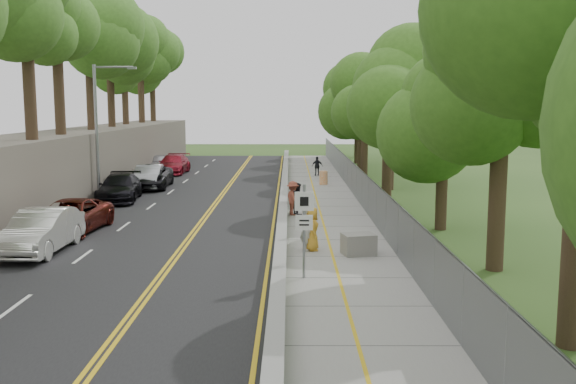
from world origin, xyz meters
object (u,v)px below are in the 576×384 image
Objects in this scene: concrete_block at (359,244)px; car_1 at (41,231)px; painter_0 at (312,229)px; signpost at (304,221)px; person_far at (317,166)px; construction_barrel at (323,178)px; car_2 at (70,216)px; streetlight at (100,123)px.

car_1 is at bearing 178.24° from concrete_block.
car_1 is at bearing 84.13° from painter_0.
person_far is at bearing 86.73° from signpost.
painter_0 is (-1.55, -20.92, 0.36)m from construction_barrel.
signpost reaches higher than car_1.
car_1 is 3.86m from car_2.
concrete_block is at bearing 83.79° from person_far.
streetlight is 1.52× the size of car_2.
signpost is at bearing -31.94° from car_2.
construction_barrel reaches higher than concrete_block.
car_2 is (-12.19, -17.36, 0.24)m from construction_barrel.
car_2 reaches higher than construction_barrel.
streetlight reaches higher than car_2.
car_2 is at bearing 93.86° from car_1.
signpost is at bearing -19.30° from car_1.
car_2 is 3.10× the size of painter_0.
painter_0 is at bearing 2.63° from car_1.
streetlight reaches higher than signpost.
signpost reaches higher than construction_barrel.
concrete_block is 27.33m from person_far.
car_2 reaches higher than concrete_block.
car_2 is (1.27, -9.44, -3.87)m from streetlight.
car_1 is at bearing 159.72° from signpost.
painter_0 is (11.91, -13.00, -3.74)m from streetlight.
painter_0 is at bearing -47.50° from streetlight.
concrete_block is 13.10m from car_2.
painter_0 reaches higher than car_2.
car_1 is 0.96× the size of car_2.
car_2 is (-0.19, 3.86, -0.10)m from car_1.
person_far is at bearing 90.84° from concrete_block.
person_far is (1.75, 30.67, -1.15)m from signpost.
painter_0 is (-1.75, 0.68, 0.45)m from concrete_block.
concrete_block is at bearing -45.03° from streetlight.
car_2 is (-12.39, 4.23, 0.32)m from concrete_block.
painter_0 reaches higher than person_far.
streetlight is 19.41m from person_far.
person_far is (11.80, 26.95, -0.06)m from car_1.
signpost is 30.74m from person_far.
car_2 is at bearing 64.01° from painter_0.
signpost is 10.77m from car_1.
construction_barrel is at bearing 85.53° from signpost.
streetlight is at bearing 34.98° from painter_0.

